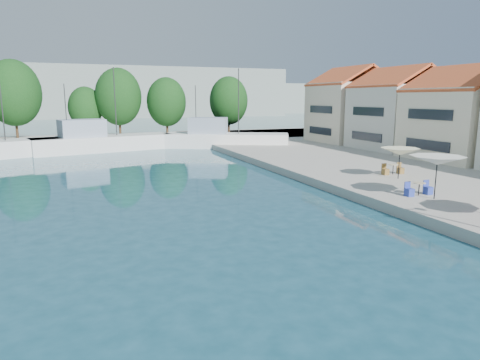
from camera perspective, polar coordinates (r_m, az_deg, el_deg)
name	(u,v)px	position (r m, az deg, el deg)	size (l,w,h in m)	color
quay_right	(473,168)	(41.73, 28.63, 1.38)	(32.00, 92.00, 0.60)	#A8A197
quay_far	(88,141)	(63.85, -19.57, 4.93)	(90.00, 16.00, 0.60)	#A8A197
hill_west	(4,92)	(157.88, -28.97, 10.20)	(180.00, 40.00, 16.00)	gray
hill_east	(199,98)	(183.39, -5.45, 10.77)	(140.00, 40.00, 12.00)	gray
building_04	(466,111)	(44.79, 27.94, 8.08)	(9.00, 8.80, 9.20)	#F4E4C3
building_05	(398,107)	(51.17, 20.32, 9.13)	(8.40, 8.80, 9.70)	beige
building_06	(350,104)	(58.25, 14.43, 9.83)	(9.00, 8.80, 10.20)	beige
trawler_03	(100,142)	(53.51, -18.13, 4.81)	(16.67, 7.70, 10.20)	silver
trawler_04	(223,139)	(54.62, -2.24, 5.46)	(15.73, 10.45, 10.20)	white
tree_04	(13,93)	(68.47, -27.98, 10.21)	(7.39, 7.39, 10.94)	#3F2B19
tree_05	(85,108)	(68.44, -19.92, 9.07)	(4.94, 4.94, 7.31)	#3F2B19
tree_06	(118,97)	(67.39, -15.90, 10.62)	(6.79, 6.79, 10.05)	#3F2B19
tree_07	(166,102)	(66.50, -9.79, 10.21)	(5.88, 5.88, 8.71)	#3F2B19
tree_08	(229,101)	(69.06, -1.52, 10.53)	(6.09, 6.09, 9.01)	#3F2B19
umbrella_white	(437,160)	(26.29, 24.83, 2.38)	(3.02, 3.02, 2.45)	black
umbrella_cream	(400,152)	(32.01, 20.55, 3.57)	(2.70, 2.70, 2.19)	black
cafe_table_02	(419,191)	(27.21, 22.73, -1.30)	(1.82, 0.70, 0.76)	black
cafe_table_03	(393,170)	(34.01, 19.72, 1.20)	(1.82, 0.70, 0.76)	black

